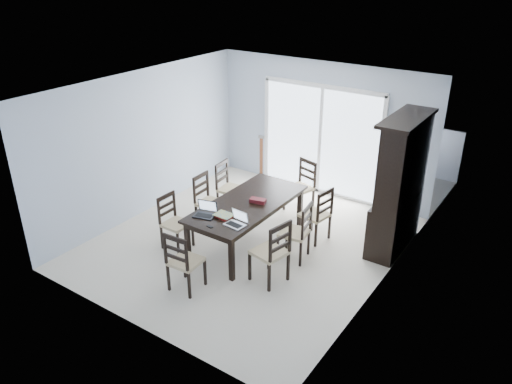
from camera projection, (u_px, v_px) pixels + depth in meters
floor at (248, 242)px, 8.32m from camera, size 5.00×5.00×0.00m
ceiling at (246, 88)px, 7.21m from camera, size 5.00×5.00×0.00m
back_wall at (322, 129)px, 9.63m from camera, size 4.50×0.02×2.60m
wall_left at (144, 143)px, 8.91m from camera, size 0.02×5.00×2.60m
wall_right at (386, 208)px, 6.62m from camera, size 0.02×5.00×2.60m
balcony at (339, 176)px, 10.96m from camera, size 4.50×2.00×0.10m
railing at (360, 138)px, 11.45m from camera, size 4.50×0.06×1.10m
dining_table at (247, 206)px, 8.03m from camera, size 1.00×2.20×0.75m
china_hutch at (399, 187)px, 7.77m from camera, size 0.50×1.38×2.20m
sliding_door at (320, 140)px, 9.71m from camera, size 2.52×0.05×2.18m
chair_left_near at (172, 216)px, 8.00m from camera, size 0.41×0.39×1.04m
chair_left_mid at (206, 195)px, 8.63m from camera, size 0.44×0.43×1.10m
chair_left_far at (227, 182)px, 9.14m from camera, size 0.46×0.45×1.10m
chair_right_near at (274, 246)px, 7.03m from camera, size 0.53×0.52×1.17m
chair_right_mid at (300, 226)px, 7.62m from camera, size 0.49×0.48×1.10m
chair_right_far at (319, 209)px, 8.13m from camera, size 0.49×0.48×1.10m
chair_end_near at (181, 256)px, 6.87m from camera, size 0.43×0.45×1.09m
chair_end_far at (303, 180)px, 9.18m from camera, size 0.52×0.53×1.12m
laptop_dark at (204, 213)px, 7.55m from camera, size 0.36×0.29×0.22m
laptop_silver at (235, 222)px, 7.29m from camera, size 0.32×0.24×0.21m
book_stack at (224, 216)px, 7.53m from camera, size 0.29×0.23×0.05m
cell_phone at (210, 227)px, 7.27m from camera, size 0.11×0.06×0.01m
game_box at (258, 201)px, 7.98m from camera, size 0.28×0.18×0.06m
hot_tub at (308, 149)px, 11.04m from camera, size 2.01×1.86×0.90m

